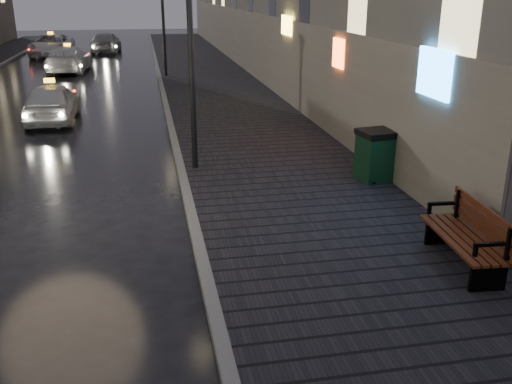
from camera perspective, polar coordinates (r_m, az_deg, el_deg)
ground at (r=8.63m, az=-14.83°, el=-10.89°), size 120.00×120.00×0.00m
sidewalk at (r=28.93m, az=-4.74°, el=11.24°), size 4.60×58.00×0.15m
curb at (r=28.77m, az=-9.59°, el=10.99°), size 0.20×58.00×0.15m
lamp_near at (r=13.51m, az=-6.62°, el=16.15°), size 0.36×0.36×5.28m
lamp_far at (r=29.48m, az=-9.33°, el=17.88°), size 0.36×0.36×5.28m
bench at (r=9.53m, az=20.56°, el=-4.13°), size 0.82×2.00×1.00m
trash_bin at (r=13.21m, az=11.89°, el=3.65°), size 0.87×0.87×1.16m
taxi_near at (r=20.71m, az=-19.74°, el=8.45°), size 1.57×3.90×1.33m
taxi_mid at (r=33.23m, az=-18.23°, el=12.52°), size 2.30×4.91×1.38m
taxi_far at (r=41.62m, az=-19.75°, el=13.66°), size 2.60×5.30×1.45m
car_far at (r=42.76m, az=-14.78°, el=14.29°), size 2.14×4.43×1.46m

